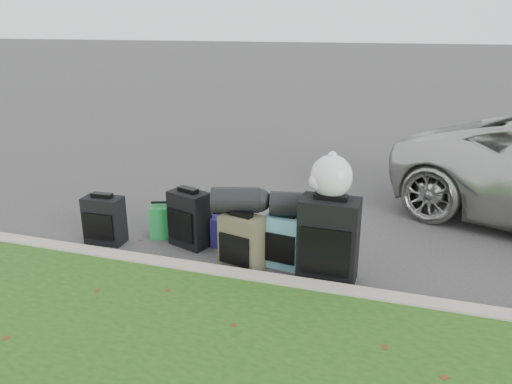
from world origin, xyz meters
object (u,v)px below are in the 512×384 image
(suitcase_small_black, at_px, (105,220))
(suitcase_large_black_right, at_px, (329,240))
(suitcase_teal, at_px, (285,241))
(tote_green, at_px, (165,221))
(suitcase_large_black_left, at_px, (190,219))
(suitcase_olive, at_px, (242,242))
(tote_navy, at_px, (226,231))

(suitcase_small_black, height_order, suitcase_large_black_right, suitcase_large_black_right)
(suitcase_small_black, distance_m, suitcase_teal, 2.11)
(suitcase_large_black_right, bearing_deg, suitcase_small_black, 178.46)
(suitcase_large_black_right, relative_size, tote_green, 2.20)
(suitcase_teal, relative_size, suitcase_large_black_right, 0.66)
(suitcase_large_black_left, bearing_deg, suitcase_olive, -6.68)
(suitcase_olive, relative_size, suitcase_large_black_right, 0.68)
(suitcase_teal, bearing_deg, suitcase_large_black_right, -9.90)
(suitcase_large_black_left, distance_m, suitcase_teal, 1.17)
(suitcase_teal, xyz_separation_m, tote_green, (-1.54, 0.33, -0.09))
(suitcase_large_black_right, bearing_deg, tote_green, 167.32)
(suitcase_large_black_left, height_order, tote_navy, suitcase_large_black_left)
(suitcase_teal, bearing_deg, tote_green, 175.61)
(suitcase_olive, relative_size, tote_navy, 1.69)
(suitcase_olive, height_order, tote_navy, suitcase_olive)
(tote_green, bearing_deg, suitcase_large_black_right, -33.62)
(suitcase_olive, bearing_deg, suitcase_large_black_right, 15.46)
(suitcase_small_black, distance_m, suitcase_large_black_right, 2.59)
(suitcase_teal, height_order, suitcase_large_black_right, suitcase_large_black_right)
(suitcase_large_black_left, distance_m, suitcase_olive, 0.83)
(suitcase_small_black, distance_m, tote_green, 0.69)
(suitcase_large_black_left, relative_size, suitcase_large_black_right, 0.76)
(suitcase_olive, height_order, suitcase_teal, suitcase_olive)
(suitcase_small_black, relative_size, suitcase_teal, 0.99)
(suitcase_olive, xyz_separation_m, suitcase_large_black_right, (0.88, 0.03, 0.13))
(suitcase_teal, xyz_separation_m, tote_navy, (-0.77, 0.31, -0.11))
(suitcase_olive, distance_m, suitcase_teal, 0.44)
(suitcase_small_black, height_order, tote_green, suitcase_small_black)
(suitcase_large_black_left, bearing_deg, suitcase_large_black_right, 7.47)
(tote_green, bearing_deg, suitcase_small_black, -166.55)
(suitcase_olive, height_order, suitcase_large_black_right, suitcase_large_black_right)
(tote_green, distance_m, tote_navy, 0.77)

